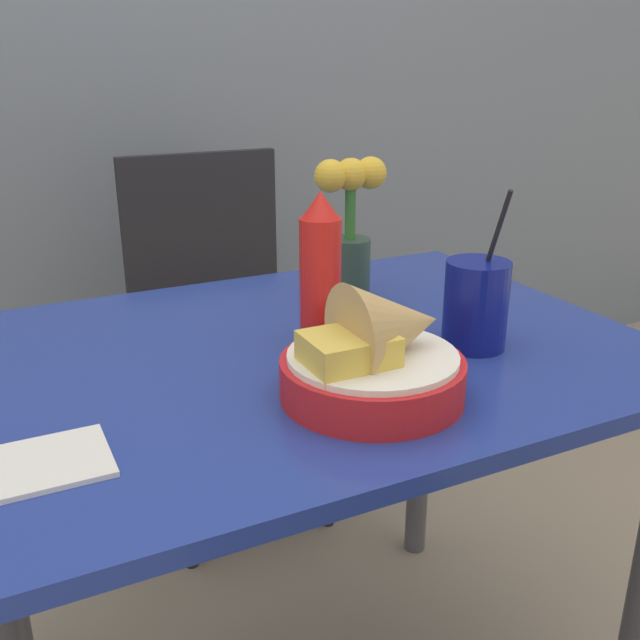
# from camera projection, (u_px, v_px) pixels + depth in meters

# --- Properties ---
(dining_table) EXTENTS (1.01, 0.74, 0.72)m
(dining_table) POSITION_uv_depth(u_px,v_px,m) (299.00, 416.00, 1.09)
(dining_table) COLOR #233893
(dining_table) RESTS_ON ground_plane
(chair_far_window) EXTENTS (0.40, 0.40, 0.90)m
(chair_far_window) POSITION_uv_depth(u_px,v_px,m) (216.00, 306.00, 1.80)
(chair_far_window) COLOR black
(chair_far_window) RESTS_ON ground_plane
(food_basket) EXTENTS (0.23, 0.23, 0.15)m
(food_basket) POSITION_uv_depth(u_px,v_px,m) (379.00, 356.00, 0.88)
(food_basket) COLOR red
(food_basket) RESTS_ON dining_table
(ketchup_bottle) EXTENTS (0.06, 0.06, 0.23)m
(ketchup_bottle) POSITION_uv_depth(u_px,v_px,m) (320.00, 273.00, 1.02)
(ketchup_bottle) COLOR red
(ketchup_bottle) RESTS_ON dining_table
(drink_cup) EXTENTS (0.09, 0.09, 0.24)m
(drink_cup) POSITION_uv_depth(u_px,v_px,m) (476.00, 307.00, 1.03)
(drink_cup) COLOR navy
(drink_cup) RESTS_ON dining_table
(flower_vase) EXTENTS (0.13, 0.07, 0.25)m
(flower_vase) POSITION_uv_depth(u_px,v_px,m) (350.00, 227.00, 1.21)
(flower_vase) COLOR #2D4738
(flower_vase) RESTS_ON dining_table
(napkin) EXTENTS (0.14, 0.11, 0.01)m
(napkin) POSITION_uv_depth(u_px,v_px,m) (41.00, 464.00, 0.74)
(napkin) COLOR white
(napkin) RESTS_ON dining_table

